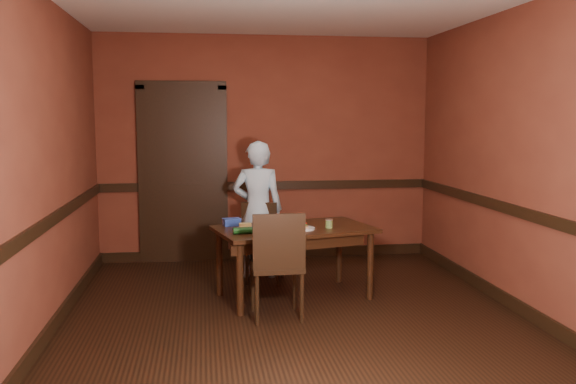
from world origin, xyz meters
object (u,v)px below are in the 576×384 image
object	(u,v)px
chair_far	(265,243)
cheese_saucer	(245,226)
dining_table	(294,262)
sandwich_plate	(302,227)
person	(258,209)
sauce_jar	(329,223)
food_tub	(232,222)
chair_near	(277,264)

from	to	relation	value
chair_far	cheese_saucer	bearing A→B (deg)	-97.11
dining_table	sandwich_plate	size ratio (longest dim) A/B	5.97
dining_table	sandwich_plate	xyz separation A→B (m)	(0.06, -0.10, 0.36)
person	sauce_jar	world-z (taller)	person
dining_table	food_tub	xyz separation A→B (m)	(-0.58, 0.19, 0.38)
dining_table	cheese_saucer	size ratio (longest dim) A/B	9.60
chair_near	sauce_jar	xyz separation A→B (m)	(0.56, 0.49, 0.26)
sauce_jar	chair_near	bearing A→B (deg)	-138.70
food_tub	person	bearing A→B (deg)	50.43
chair_near	person	size ratio (longest dim) A/B	0.64
sandwich_plate	cheese_saucer	world-z (taller)	sandwich_plate
cheese_saucer	dining_table	bearing A→B (deg)	-2.74
chair_near	sandwich_plate	bearing A→B (deg)	-123.46
chair_near	dining_table	bearing A→B (deg)	-113.47
chair_near	food_tub	size ratio (longest dim) A/B	4.93
chair_near	cheese_saucer	xyz separation A→B (m)	(-0.23, 0.58, 0.23)
sandwich_plate	chair_far	bearing A→B (deg)	110.91
chair_near	sandwich_plate	distance (m)	0.59
dining_table	sauce_jar	size ratio (longest dim) A/B	17.14
person	sandwich_plate	xyz separation A→B (m)	(0.33, -0.92, -0.04)
sauce_jar	food_tub	size ratio (longest dim) A/B	0.45
chair_near	cheese_saucer	distance (m)	0.67
food_tub	chair_far	bearing A→B (deg)	35.99
dining_table	person	size ratio (longest dim) A/B	0.98
chair_far	person	distance (m)	0.39
dining_table	sauce_jar	world-z (taller)	sauce_jar
chair_near	food_tub	bearing A→B (deg)	-65.69
dining_table	chair_near	xyz separation A→B (m)	(-0.24, -0.56, 0.13)
person	sandwich_plate	distance (m)	0.98
chair_near	chair_far	bearing A→B (deg)	-91.59
dining_table	chair_far	world-z (taller)	chair_far
dining_table	sauce_jar	distance (m)	0.51
chair_near	sauce_jar	size ratio (longest dim) A/B	11.06
dining_table	sauce_jar	bearing A→B (deg)	-25.65
sandwich_plate	person	bearing A→B (deg)	109.83
person	chair_far	bearing A→B (deg)	113.44
chair_near	food_tub	distance (m)	0.86
chair_far	sauce_jar	xyz separation A→B (m)	(0.54, -0.68, 0.32)
food_tub	cheese_saucer	bearing A→B (deg)	-67.22
sandwich_plate	sauce_jar	bearing A→B (deg)	8.01
chair_far	food_tub	world-z (taller)	chair_far
dining_table	food_tub	distance (m)	0.72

